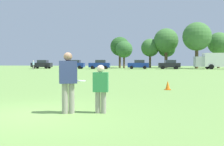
{
  "coord_description": "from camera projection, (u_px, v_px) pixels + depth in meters",
  "views": [
    {
      "loc": [
        3.26,
        -7.1,
        1.49
      ],
      "look_at": [
        1.6,
        3.28,
        1.05
      ],
      "focal_mm": 43.38,
      "sensor_mm": 36.0,
      "label": 1
    }
  ],
  "objects": [
    {
      "name": "ground_plane",
      "position": [
        37.0,
        115.0,
        7.58
      ],
      "size": [
        174.24,
        174.24,
        0.0
      ],
      "primitive_type": "plane",
      "color": "#6B9347"
    },
    {
      "name": "player_thrower",
      "position": [
        68.0,
        79.0,
        7.73
      ],
      "size": [
        0.57,
        0.46,
        1.75
      ],
      "color": "gray",
      "rests_on": "ground"
    },
    {
      "name": "player_defender",
      "position": [
        101.0,
        86.0,
        7.78
      ],
      "size": [
        0.45,
        0.28,
        1.39
      ],
      "color": "gray",
      "rests_on": "ground"
    },
    {
      "name": "frisbee",
      "position": [
        81.0,
        81.0,
        7.88
      ],
      "size": [
        0.27,
        0.27,
        0.03
      ],
      "color": "white"
    },
    {
      "name": "traffic_cone",
      "position": [
        168.0,
        85.0,
        14.25
      ],
      "size": [
        0.32,
        0.32,
        0.48
      ],
      "color": "#D8590C",
      "rests_on": "ground"
    },
    {
      "name": "parked_car_near_left",
      "position": [
        42.0,
        64.0,
        57.43
      ],
      "size": [
        4.31,
        2.43,
        1.82
      ],
      "color": "black",
      "rests_on": "ground"
    },
    {
      "name": "parked_car_mid_left",
      "position": [
        74.0,
        64.0,
        55.59
      ],
      "size": [
        4.31,
        2.43,
        1.82
      ],
      "color": "navy",
      "rests_on": "ground"
    },
    {
      "name": "parked_car_center",
      "position": [
        100.0,
        64.0,
        54.4
      ],
      "size": [
        4.31,
        2.43,
        1.82
      ],
      "color": "navy",
      "rests_on": "ground"
    },
    {
      "name": "parked_car_mid_right",
      "position": [
        138.0,
        64.0,
        54.21
      ],
      "size": [
        4.31,
        2.43,
        1.82
      ],
      "color": "navy",
      "rests_on": "ground"
    },
    {
      "name": "parked_car_near_right",
      "position": [
        169.0,
        64.0,
        53.72
      ],
      "size": [
        4.31,
        2.43,
        1.82
      ],
      "color": "black",
      "rests_on": "ground"
    },
    {
      "name": "box_truck",
      "position": [
        218.0,
        60.0,
        53.16
      ],
      "size": [
        8.64,
        3.37,
        3.18
      ],
      "color": "white",
      "rests_on": "ground"
    },
    {
      "name": "bystander_sideline_watcher",
      "position": [
        33.0,
        64.0,
        51.04
      ],
      "size": [
        0.5,
        0.53,
        1.69
      ],
      "color": "gray",
      "rests_on": "ground"
    },
    {
      "name": "tree_west_oak",
      "position": [
        120.0,
        47.0,
        64.74
      ],
      "size": [
        4.56,
        4.56,
        7.41
      ],
      "color": "brown",
      "rests_on": "ground"
    },
    {
      "name": "tree_west_maple",
      "position": [
        124.0,
        49.0,
        60.61
      ],
      "size": [
        3.78,
        3.78,
        6.14
      ],
      "color": "brown",
      "rests_on": "ground"
    },
    {
      "name": "tree_center_elm",
      "position": [
        150.0,
        48.0,
        64.23
      ],
      "size": [
        4.27,
        4.27,
        6.94
      ],
      "color": "brown",
      "rests_on": "ground"
    },
    {
      "name": "tree_east_birch",
      "position": [
        166.0,
        41.0,
        62.77
      ],
      "size": [
        5.67,
        5.67,
        9.21
      ],
      "color": "brown",
      "rests_on": "ground"
    },
    {
      "name": "tree_east_oak",
      "position": [
        167.0,
        48.0,
        64.8
      ],
      "size": [
        4.15,
        4.15,
        6.75
      ],
      "color": "brown",
      "rests_on": "ground"
    },
    {
      "name": "tree_far_east_pine",
      "position": [
        197.0,
        37.0,
        58.1
      ],
      "size": [
        6.13,
        6.13,
        9.96
      ],
      "color": "brown",
      "rests_on": "ground"
    },
    {
      "name": "tree_far_west_pine",
      "position": [
        219.0,
        43.0,
        62.08
      ],
      "size": [
        5.05,
        5.05,
        8.21
      ],
      "color": "brown",
      "rests_on": "ground"
    }
  ]
}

